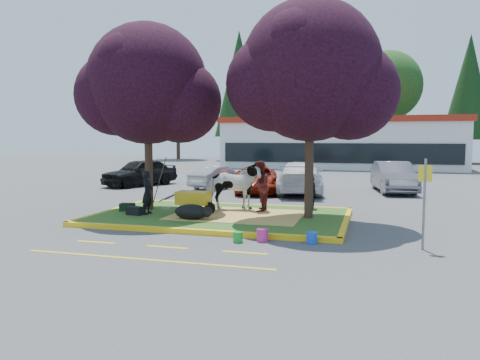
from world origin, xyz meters
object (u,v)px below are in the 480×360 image
(cow, at_px, (233,186))
(car_black, at_px, (140,172))
(bucket_green, at_px, (238,237))
(handler, at_px, (148,192))
(calf, at_px, (191,212))
(bucket_blue, at_px, (312,238))
(car_silver, at_px, (218,177))
(wheelbarrow, at_px, (194,198))
(sign_post, at_px, (424,195))
(bucket_pink, at_px, (263,235))

(cow, bearing_deg, car_black, 32.96)
(bucket_green, bearing_deg, car_black, 127.42)
(handler, height_order, bucket_green, handler)
(car_black, bearing_deg, calf, -30.98)
(bucket_green, bearing_deg, bucket_blue, 11.94)
(handler, xyz_separation_m, car_silver, (-0.71, 9.39, -0.27))
(calf, xyz_separation_m, handler, (-1.79, 0.57, 0.48))
(wheelbarrow, height_order, bucket_blue, wheelbarrow)
(bucket_blue, bearing_deg, sign_post, 2.15)
(wheelbarrow, xyz_separation_m, sign_post, (7.01, -2.71, 0.68))
(wheelbarrow, relative_size, car_silver, 0.54)
(car_silver, bearing_deg, bucket_green, 128.55)
(car_silver, bearing_deg, calf, 121.65)
(bucket_green, height_order, car_silver, car_silver)
(wheelbarrow, bearing_deg, bucket_blue, -33.64)
(sign_post, distance_m, bucket_pink, 4.11)
(bucket_blue, bearing_deg, calf, 157.49)
(bucket_green, bearing_deg, cow, 108.45)
(wheelbarrow, bearing_deg, sign_post, -21.88)
(handler, distance_m, car_black, 10.79)
(calf, distance_m, sign_post, 6.86)
(calf, relative_size, bucket_green, 4.01)
(bucket_pink, height_order, car_black, car_black)
(sign_post, height_order, car_silver, sign_post)
(bucket_pink, bearing_deg, car_black, 129.83)
(bucket_green, xyz_separation_m, bucket_blue, (1.85, 0.39, 0.01))
(bucket_pink, distance_m, car_black, 15.27)
(bucket_green, bearing_deg, sign_post, 6.21)
(calf, distance_m, bucket_blue, 4.29)
(wheelbarrow, height_order, bucket_green, wheelbarrow)
(bucket_green, relative_size, car_silver, 0.08)
(car_black, bearing_deg, wheelbarrow, -29.12)
(handler, height_order, wheelbarrow, handler)
(car_silver, bearing_deg, bucket_pink, 131.47)
(calf, bearing_deg, car_black, 130.40)
(car_black, bearing_deg, bucket_green, -28.95)
(cow, height_order, wheelbarrow, cow)
(bucket_green, relative_size, bucket_pink, 0.82)
(bucket_green, bearing_deg, calf, 135.97)
(sign_post, bearing_deg, handler, 163.82)
(handler, height_order, bucket_blue, handler)
(calf, relative_size, bucket_pink, 3.30)
(sign_post, bearing_deg, cow, 146.36)
(bucket_pink, relative_size, bucket_blue, 1.11)
(car_black, height_order, car_silver, car_black)
(calf, xyz_separation_m, bucket_green, (2.10, -2.03, -0.25))
(sign_post, xyz_separation_m, bucket_green, (-4.52, -0.49, -1.20))
(bucket_blue, bearing_deg, car_silver, 119.08)
(calf, distance_m, bucket_pink, 3.21)
(sign_post, height_order, bucket_pink, sign_post)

